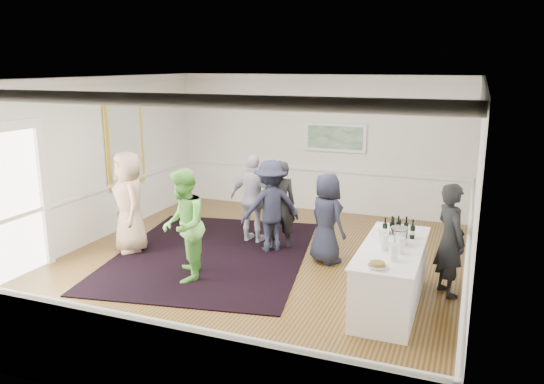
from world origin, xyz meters
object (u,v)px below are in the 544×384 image
at_px(nut_bowl, 377,265).
at_px(bartender, 450,240).
at_px(guest_tan, 129,202).
at_px(guest_navy, 327,218).
at_px(ice_bucket, 399,236).
at_px(guest_green, 183,225).
at_px(guest_dark_b, 280,205).
at_px(serving_table, 391,276).
at_px(guest_lilac, 254,199).
at_px(guest_dark_a, 271,206).

bearing_deg(nut_bowl, bartender, 63.80).
relative_size(guest_tan, nut_bowl, 7.44).
bearing_deg(guest_navy, ice_bucket, 174.77).
distance_m(bartender, guest_green, 4.13).
bearing_deg(bartender, guest_dark_b, 40.14).
bearing_deg(bartender, serving_table, 101.68).
relative_size(guest_navy, ice_bucket, 6.17).
height_order(guest_navy, ice_bucket, guest_navy).
bearing_deg(guest_green, guest_dark_b, 129.88).
height_order(guest_tan, guest_navy, guest_tan).
xyz_separation_m(serving_table, bartender, (0.75, 0.71, 0.41)).
distance_m(guest_lilac, guest_dark_b, 0.64).
bearing_deg(bartender, guest_navy, 40.89).
height_order(guest_tan, guest_lilac, guest_tan).
height_order(serving_table, nut_bowl, nut_bowl).
distance_m(serving_table, bartender, 1.11).
distance_m(bartender, nut_bowl, 1.81).
relative_size(guest_tan, ice_bucket, 7.25).
bearing_deg(nut_bowl, serving_table, 86.70).
bearing_deg(guest_dark_b, guest_tan, -9.96).
bearing_deg(serving_table, guest_dark_a, 147.84).
bearing_deg(guest_dark_a, nut_bowl, 97.27).
bearing_deg(serving_table, guest_navy, 134.63).
bearing_deg(guest_dark_b, nut_bowl, 97.63).
bearing_deg(guest_dark_a, serving_table, 110.67).
bearing_deg(guest_navy, guest_dark_a, 26.03).
distance_m(guest_tan, guest_navy, 3.65).
distance_m(guest_green, guest_dark_b, 2.15).
height_order(serving_table, guest_dark_a, guest_dark_a).
height_order(guest_dark_b, ice_bucket, guest_dark_b).
xyz_separation_m(serving_table, guest_green, (-3.27, -0.23, 0.46)).
bearing_deg(guest_lilac, guest_navy, 166.78).
height_order(guest_tan, ice_bucket, guest_tan).
bearing_deg(guest_green, ice_bucket, 71.42).
bearing_deg(guest_dark_b, guest_lilac, -51.00).
bearing_deg(guest_dark_b, bartender, 128.55).
distance_m(guest_navy, nut_bowl, 2.61).
relative_size(serving_table, guest_dark_b, 1.32).
xyz_separation_m(serving_table, guest_navy, (-1.34, 1.35, 0.34)).
bearing_deg(guest_lilac, serving_table, 152.69).
xyz_separation_m(guest_lilac, guest_dark_a, (0.49, -0.35, -0.01)).
xyz_separation_m(guest_dark_a, ice_bucket, (2.54, -1.42, 0.16)).
bearing_deg(guest_lilac, guest_dark_a, 149.95).
xyz_separation_m(bartender, guest_dark_b, (-3.10, 1.00, -0.01)).
xyz_separation_m(guest_navy, nut_bowl, (1.29, -2.27, 0.14)).
bearing_deg(bartender, nut_bowl, 121.79).
xyz_separation_m(guest_green, guest_dark_a, (0.81, 1.78, -0.05)).
relative_size(serving_table, ice_bucket, 8.62).
relative_size(guest_tan, guest_dark_b, 1.11).
relative_size(guest_green, nut_bowl, 7.23).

